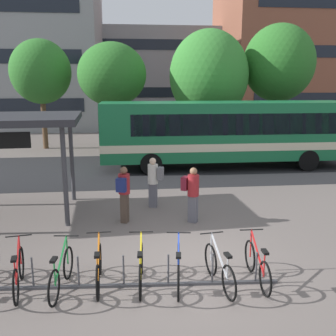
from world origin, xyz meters
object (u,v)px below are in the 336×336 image
Objects in this scene: commuter_grey_pack_1 at (154,179)px; street_tree_2 at (279,63)px; parked_bicycle_green_3 at (61,273)px; parked_bicycle_silver_7 at (219,269)px; parked_bicycle_red_8 at (257,265)px; street_tree_3 at (112,75)px; parked_bicycle_yellow_5 at (141,268)px; parked_bicycle_blue_6 at (178,269)px; commuter_maroon_pack_2 at (192,191)px; street_tree_0 at (41,72)px; parked_bicycle_red_2 at (19,273)px; street_tree_1 at (209,76)px; parked_bicycle_orange_4 at (99,269)px; commuter_navy_pack_3 at (124,191)px; city_bus at (225,132)px.

commuter_grey_pack_1 is 14.31m from street_tree_2.
parked_bicycle_green_3 is 1.00× the size of parked_bicycle_silver_7.
parked_bicycle_red_8 is 0.27× the size of street_tree_3.
parked_bicycle_blue_6 is at bearing -95.34° from parked_bicycle_yellow_5.
street_tree_0 is (-7.10, 13.90, 3.76)m from commuter_maroon_pack_2.
parked_bicycle_yellow_5 is at bearing -86.15° from street_tree_3.
parked_bicycle_red_2 is 0.24× the size of street_tree_1.
parked_bicycle_orange_4 is 0.24× the size of street_tree_1.
parked_bicycle_red_8 is at bearing -82.66° from parked_bicycle_blue_6.
parked_bicycle_yellow_5 is at bearing -156.42° from commuter_navy_pack_3.
commuter_navy_pack_3 reaches higher than parked_bicycle_yellow_5.
parked_bicycle_blue_6 is at bearing -85.29° from parked_bicycle_green_3.
parked_bicycle_blue_6 is at bearing 71.38° from city_bus.
parked_bicycle_yellow_5 is (0.86, -0.07, 0.00)m from parked_bicycle_orange_4.
commuter_navy_pack_3 is (1.23, 3.74, 0.61)m from parked_bicycle_green_3.
commuter_maroon_pack_2 is at bearing 12.98° from parked_bicycle_red_8.
parked_bicycle_yellow_5 is at bearing 87.99° from parked_bicycle_red_8.
parked_bicycle_orange_4 is 1.64m from parked_bicycle_blue_6.
parked_bicycle_red_8 is at bearing -112.30° from street_tree_2.
parked_bicycle_orange_4 is at bearing 91.08° from parked_bicycle_blue_6.
street_tree_1 is 1.11× the size of street_tree_3.
parked_bicycle_orange_4 is at bearing 75.62° from parked_bicycle_silver_7.
parked_bicycle_red_8 is at bearing -92.44° from parked_bicycle_silver_7.
commuter_navy_pack_3 is 0.27× the size of street_tree_3.
street_tree_2 is at bearing -27.26° from parked_bicycle_green_3.
city_bus is 6.98× the size of parked_bicycle_orange_4.
parked_bicycle_red_2 is 1.00× the size of parked_bicycle_blue_6.
parked_bicycle_green_3 is at bearing 60.92° from city_bus.
parked_bicycle_yellow_5 and parked_bicycle_red_8 have the same top height.
street_tree_0 is at bearing -46.57° from commuter_grey_pack_1.
commuter_grey_pack_1 is (-0.98, 5.27, 0.59)m from parked_bicycle_silver_7.
commuter_maroon_pack_2 is 0.22× the size of street_tree_2.
parked_bicycle_silver_7 is at bearing 117.87° from commuter_grey_pack_1.
street_tree_2 reaches higher than parked_bicycle_red_2.
parked_bicycle_red_8 is (0.83, 0.08, 0.00)m from parked_bicycle_silver_7.
commuter_navy_pack_3 is (-4.83, -7.13, -0.78)m from city_bus.
street_tree_2 is at bearing -45.06° from parked_bicycle_red_2.
street_tree_3 reaches higher than parked_bicycle_red_2.
commuter_grey_pack_1 reaches higher than parked_bicycle_yellow_5.
parked_bicycle_red_2 is at bearing 75.76° from commuter_grey_pack_1.
street_tree_0 reaches higher than parked_bicycle_silver_7.
street_tree_0 reaches higher than commuter_grey_pack_1.
street_tree_0 reaches higher than parked_bicycle_green_3.
commuter_maroon_pack_2 is (2.52, 3.46, 0.58)m from parked_bicycle_orange_4.
city_bus is 7.04× the size of parked_bicycle_red_2.
parked_bicycle_blue_6 is at bearing 75.93° from parked_bicycle_silver_7.
street_tree_3 is (-5.53, 5.08, 2.78)m from city_bus.
parked_bicycle_orange_4 is 5.24m from commuter_grey_pack_1.
street_tree_3 is (-1.69, 10.84, 3.58)m from commuter_grey_pack_1.
parked_bicycle_red_2 is 17.37m from street_tree_1.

